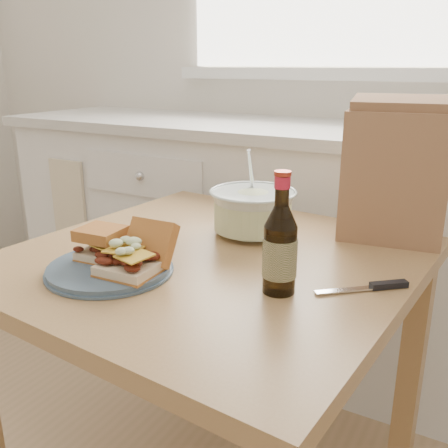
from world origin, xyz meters
The scene contains 10 objects.
wall_back centered at (0.00, 2.00, 1.35)m, with size 4.00×0.02×2.70m, color white.
cabinet_run centered at (0.00, 1.70, 0.47)m, with size 2.50×0.64×0.94m.
dining_table centered at (0.14, 0.84, 0.63)m, with size 0.96×0.96×0.74m.
plate centered at (0.00, 0.65, 0.74)m, with size 0.26×0.26×0.02m, color #43586D.
sandwich_left centered at (-0.04, 0.67, 0.79)m, with size 0.10×0.09×0.07m.
sandwich_right centered at (0.07, 0.66, 0.78)m, with size 0.12×0.16×0.10m.
coleslaw_bowl centered at (0.16, 1.03, 0.79)m, with size 0.22×0.22×0.22m.
beer_bottle centered at (0.35, 0.74, 0.83)m, with size 0.07×0.07×0.24m.
knife centered at (0.52, 0.84, 0.74)m, with size 0.16×0.14×0.01m.
paper_bag centered at (0.47, 1.17, 0.89)m, with size 0.24×0.16×0.32m, color #99694A.
Camera 1 is at (0.70, -0.09, 1.16)m, focal length 40.00 mm.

